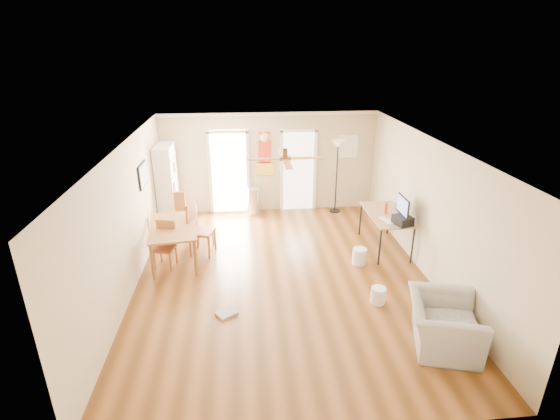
{
  "coord_description": "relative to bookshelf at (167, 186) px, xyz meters",
  "views": [
    {
      "loc": [
        -0.71,
        -6.95,
        4.21
      ],
      "look_at": [
        0.0,
        0.6,
        1.15
      ],
      "focal_mm": 26.77,
      "sensor_mm": 36.0,
      "label": 1
    }
  ],
  "objects": [
    {
      "name": "torchiere_lamp",
      "position": [
        4.25,
        0.39,
        -0.03
      ],
      "size": [
        0.44,
        0.44,
        1.92
      ],
      "primitive_type": null,
      "rotation": [
        0.0,
        0.0,
        -0.27
      ],
      "color": "black",
      "rests_on": "floor"
    },
    {
      "name": "wall_left",
      "position": [
        -0.22,
        -2.83,
        0.31
      ],
      "size": [
        0.04,
        7.0,
        2.6
      ],
      "primitive_type": null,
      "color": "beige",
      "rests_on": "floor"
    },
    {
      "name": "ac_grille",
      "position": [
        4.58,
        0.64,
        0.71
      ],
      "size": [
        0.5,
        0.04,
        0.6
      ],
      "primitive_type": "cube",
      "color": "white",
      "rests_on": "wall_back"
    },
    {
      "name": "ceiling_fan",
      "position": [
        2.53,
        -3.13,
        1.44
      ],
      "size": [
        1.24,
        1.24,
        0.2
      ],
      "primitive_type": null,
      "color": "#593819",
      "rests_on": "ceiling"
    },
    {
      "name": "bathroom_doorway",
      "position": [
        3.28,
        0.66,
        0.06
      ],
      "size": [
        0.8,
        0.1,
        2.1
      ],
      "primitive_type": null,
      "color": "white",
      "rests_on": "wall_back"
    },
    {
      "name": "crown_molding",
      "position": [
        2.53,
        -2.83,
        1.57
      ],
      "size": [
        5.5,
        7.0,
        0.08
      ],
      "primitive_type": null,
      "color": "white",
      "rests_on": "wall_back"
    },
    {
      "name": "bookshelf",
      "position": [
        0.0,
        0.0,
        0.0
      ],
      "size": [
        0.4,
        0.89,
        1.97
      ],
      "primitive_type": null,
      "rotation": [
        0.0,
        0.0,
        -0.01
      ],
      "color": "silver",
      "rests_on": "floor"
    },
    {
      "name": "floor_cloth",
      "position": [
        1.48,
        -3.93,
        -0.97
      ],
      "size": [
        0.4,
        0.38,
        0.04
      ],
      "primitive_type": "cube",
      "rotation": [
        0.0,
        0.0,
        0.6
      ],
      "color": "gray",
      "rests_on": "floor"
    },
    {
      "name": "wall_right",
      "position": [
        5.28,
        -2.83,
        0.31
      ],
      "size": [
        0.04,
        7.0,
        2.6
      ],
      "primitive_type": null,
      "color": "beige",
      "rests_on": "floor"
    },
    {
      "name": "dining_chair_right_b",
      "position": [
        0.93,
        -1.68,
        -0.42
      ],
      "size": [
        0.58,
        0.58,
        1.13
      ],
      "primitive_type": null,
      "rotation": [
        0.0,
        0.0,
        1.3
      ],
      "color": "#905F2E",
      "rests_on": "floor"
    },
    {
      "name": "dining_chair_right_a",
      "position": [
        0.93,
        -1.47,
        -0.52
      ],
      "size": [
        0.45,
        0.45,
        0.94
      ],
      "primitive_type": null,
      "rotation": [
        0.0,
        0.0,
        1.39
      ],
      "color": "#A56835",
      "rests_on": "floor"
    },
    {
      "name": "dining_table",
      "position": [
        0.38,
        -1.93,
        -0.61
      ],
      "size": [
        1.11,
        1.64,
        0.76
      ],
      "primitive_type": null,
      "rotation": [
        0.0,
        0.0,
        0.13
      ],
      "color": "#A56935",
      "rests_on": "floor"
    },
    {
      "name": "computer_desk",
      "position": [
        4.85,
        -1.81,
        -0.58
      ],
      "size": [
        0.76,
        1.52,
        0.81
      ],
      "primitive_type": null,
      "color": "tan",
      "rests_on": "floor"
    },
    {
      "name": "wall_back",
      "position": [
        2.53,
        0.67,
        0.31
      ],
      "size": [
        5.5,
        0.04,
        2.6
      ],
      "primitive_type": null,
      "color": "beige",
      "rests_on": "floor"
    },
    {
      "name": "trash_can",
      "position": [
        2.07,
        0.4,
        -0.63
      ],
      "size": [
        0.37,
        0.37,
        0.71
      ],
      "primitive_type": "cylinder",
      "rotation": [
        0.0,
        0.0,
        -0.15
      ],
      "color": "silver",
      "rests_on": "floor"
    },
    {
      "name": "dining_chair_far",
      "position": [
        0.28,
        -0.22,
        -0.52
      ],
      "size": [
        0.42,
        0.42,
        0.94
      ],
      "primitive_type": null,
      "rotation": [
        0.0,
        0.0,
        3.05
      ],
      "color": "olive",
      "rests_on": "floor"
    },
    {
      "name": "wall_front",
      "position": [
        2.53,
        -6.33,
        0.31
      ],
      "size": [
        5.5,
        0.04,
        2.6
      ],
      "primitive_type": null,
      "color": "beige",
      "rests_on": "floor"
    },
    {
      "name": "printer",
      "position": [
        4.98,
        -2.4,
        -0.09
      ],
      "size": [
        0.39,
        0.43,
        0.18
      ],
      "primitive_type": "cube",
      "rotation": [
        0.0,
        0.0,
        0.3
      ],
      "color": "black",
      "rests_on": "computer_desk"
    },
    {
      "name": "wastebasket_a",
      "position": [
        4.14,
        -2.45,
        -0.82
      ],
      "size": [
        0.36,
        0.36,
        0.33
      ],
      "primitive_type": "cylinder",
      "rotation": [
        0.0,
        0.0,
        0.31
      ],
      "color": "white",
      "rests_on": "floor"
    },
    {
      "name": "kitchen_doorway",
      "position": [
        1.48,
        0.66,
        0.06
      ],
      "size": [
        0.9,
        0.1,
        2.1
      ],
      "primitive_type": null,
      "color": "white",
      "rests_on": "wall_back"
    },
    {
      "name": "ceiling",
      "position": [
        2.53,
        -2.83,
        1.61
      ],
      "size": [
        5.5,
        7.0,
        0.0
      ],
      "primitive_type": null,
      "color": "silver",
      "rests_on": "floor"
    },
    {
      "name": "armchair",
      "position": [
        4.68,
        -4.98,
        -0.62
      ],
      "size": [
        1.25,
        1.35,
        0.73
      ],
      "primitive_type": "imported",
      "rotation": [
        0.0,
        0.0,
        1.29
      ],
      "color": "#9F9E99",
      "rests_on": "floor"
    },
    {
      "name": "wall_decal",
      "position": [
        2.41,
        0.65,
        0.56
      ],
      "size": [
        0.46,
        0.03,
        1.1
      ],
      "primitive_type": "cube",
      "color": "red",
      "rests_on": "wall_back"
    },
    {
      "name": "keyboard",
      "position": [
        4.73,
        -2.18,
        -0.17
      ],
      "size": [
        0.25,
        0.42,
        0.01
      ],
      "primitive_type": "cube",
      "rotation": [
        0.0,
        0.0,
        0.32
      ],
      "color": "white",
      "rests_on": "computer_desk"
    },
    {
      "name": "framed_poster",
      "position": [
        -0.19,
        -1.43,
        0.71
      ],
      "size": [
        0.04,
        0.66,
        0.48
      ],
      "primitive_type": "cube",
      "color": "black",
      "rests_on": "wall_left"
    },
    {
      "name": "orange_bottle",
      "position": [
        4.83,
        -1.79,
        -0.05
      ],
      "size": [
        0.1,
        0.1,
        0.24
      ],
      "primitive_type": "cylinder",
      "rotation": [
        0.0,
        0.0,
        -0.33
      ],
      "color": "#D25212",
      "rests_on": "computer_desk"
    },
    {
      "name": "wastebasket_b",
      "position": [
        4.09,
        -3.84,
        -0.84
      ],
      "size": [
        0.31,
        0.31,
        0.29
      ],
      "primitive_type": "cylinder",
      "rotation": [
        0.0,
        0.0,
        -0.28
      ],
      "color": "white",
      "rests_on": "floor"
    },
    {
      "name": "imac",
      "position": [
        5.0,
        -2.28,
        0.1
      ],
      "size": [
        0.24,
        0.58,
        0.54
      ],
      "primitive_type": null,
      "rotation": [
        0.0,
        0.0,
        0.29
      ],
      "color": "black",
      "rests_on": "computer_desk"
    },
    {
      "name": "floor",
      "position": [
        2.53,
        -2.83,
        -0.99
      ],
      "size": [
        7.0,
        7.0,
        0.0
      ],
      "primitive_type": "plane",
      "color": "brown",
      "rests_on": "ground"
    },
    {
      "name": "dining_chair_near",
      "position": [
        0.23,
        -2.21,
        -0.52
      ],
      "size": [
        0.46,
        0.46,
        0.94
      ],
      "primitive_type": null,
      "rotation": [
        0.0,
        0.0,
        -0.22
      ],
      "color": "#985931",
      "rests_on": "floor"
    }
  ]
}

